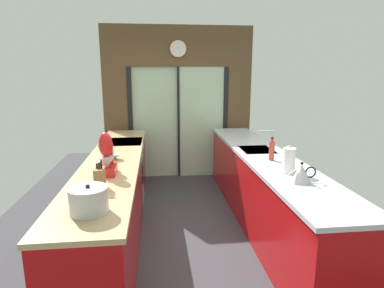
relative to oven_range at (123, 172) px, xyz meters
The scene contains 13 objects.
ground_plane 1.21m from the oven_range, 35.58° to the right, with size 5.04×7.60×0.02m, color #38383D.
back_wall_unit 1.81m from the oven_range, 51.68° to the left, with size 2.64×0.12×2.70m.
left_counter_run 1.12m from the oven_range, 90.08° to the right, with size 0.62×3.80×0.92m.
right_counter_run 2.05m from the oven_range, 27.56° to the right, with size 0.62×3.80×0.92m.
sink_faucet 2.18m from the oven_range, 19.61° to the right, with size 0.19×0.02×0.25m.
oven_range is the anchor object (origin of this frame).
mixing_bowl 1.12m from the oven_range, 88.95° to the right, with size 0.17×0.17×0.07m.
knife_block 2.05m from the oven_range, 89.46° to the right, with size 0.08×0.14×0.25m.
stand_mixer 1.67m from the oven_range, 89.32° to the right, with size 0.17×0.27×0.42m.
stock_pot 2.50m from the oven_range, 89.57° to the right, with size 0.28×0.28×0.21m.
kettle 2.74m from the oven_range, 47.85° to the right, with size 0.27×0.19×0.19m.
soap_bottle 2.25m from the oven_range, 34.28° to the right, with size 0.06×0.06×0.27m.
paper_towel_roll 2.55m from the oven_range, 43.52° to the right, with size 0.14×0.14×0.28m.
Camera 1 is at (-0.40, -3.38, 1.89)m, focal length 30.03 mm.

